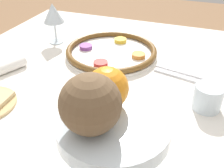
# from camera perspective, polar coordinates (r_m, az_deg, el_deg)

# --- Properties ---
(seder_plate) EXTENTS (0.33, 0.33, 0.03)m
(seder_plate) POSITION_cam_1_polar(r_m,az_deg,el_deg) (0.96, -0.14, 7.11)
(seder_plate) COLOR silver
(seder_plate) RESTS_ON dining_table
(wine_glass) EXTENTS (0.08, 0.08, 0.16)m
(wine_glass) POSITION_cam_1_polar(r_m,az_deg,el_deg) (1.05, -12.68, 14.65)
(wine_glass) COLOR silver
(wine_glass) RESTS_ON dining_table
(fruit_stand) EXTENTS (0.21, 0.21, 0.13)m
(fruit_stand) POSITION_cam_1_polar(r_m,az_deg,el_deg) (0.48, 0.28, -10.10)
(fruit_stand) COLOR silver
(fruit_stand) RESTS_ON dining_table
(orange_fruit) EXTENTS (0.08, 0.08, 0.08)m
(orange_fruit) POSITION_cam_1_polar(r_m,az_deg,el_deg) (0.47, -1.08, -0.91)
(orange_fruit) COLOR orange
(orange_fruit) RESTS_ON fruit_stand
(coconut) EXTENTS (0.10, 0.10, 0.10)m
(coconut) POSITION_cam_1_polar(r_m,az_deg,el_deg) (0.42, -4.73, -4.38)
(coconut) COLOR brown
(coconut) RESTS_ON fruit_stand
(napkin_roll) EXTENTS (0.14, 0.09, 0.04)m
(napkin_roll) POSITION_cam_1_polar(r_m,az_deg,el_deg) (0.91, -22.19, 3.37)
(napkin_roll) COLOR white
(napkin_roll) RESTS_ON dining_table
(cup_near) EXTENTS (0.07, 0.07, 0.07)m
(cup_near) POSITION_cam_1_polar(r_m,az_deg,el_deg) (0.65, 6.53, -5.33)
(cup_near) COLOR silver
(cup_near) RESTS_ON dining_table
(cup_mid) EXTENTS (0.07, 0.07, 0.07)m
(cup_mid) POSITION_cam_1_polar(r_m,az_deg,el_deg) (0.72, 20.13, -2.77)
(cup_mid) COLOR silver
(cup_mid) RESTS_ON dining_table
(fork_left) EXTENTS (0.06, 0.19, 0.01)m
(fork_left) POSITION_cam_1_polar(r_m,az_deg,el_deg) (0.88, 15.24, 2.46)
(fork_left) COLOR silver
(fork_left) RESTS_ON dining_table
(fork_right) EXTENTS (0.06, 0.18, 0.01)m
(fork_right) POSITION_cam_1_polar(r_m,az_deg,el_deg) (0.85, 14.98, 1.50)
(fork_right) COLOR silver
(fork_right) RESTS_ON dining_table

